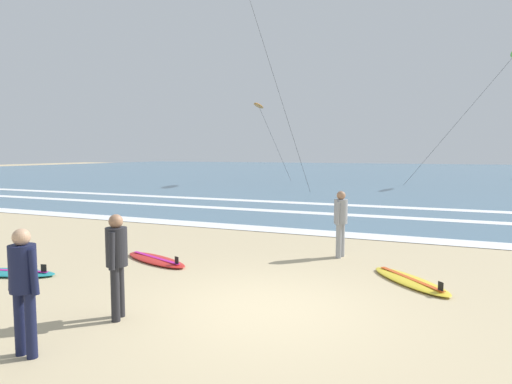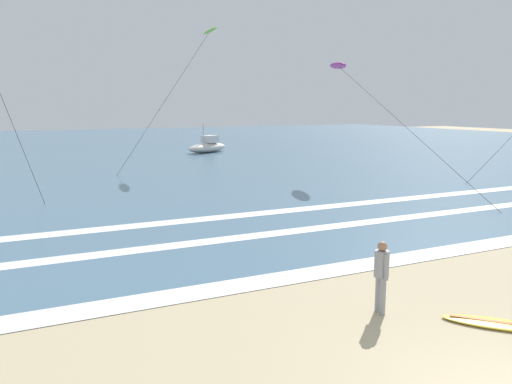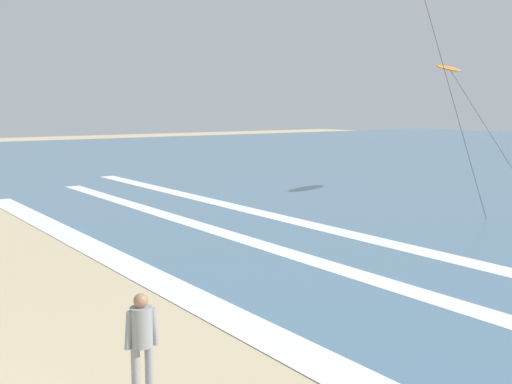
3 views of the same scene
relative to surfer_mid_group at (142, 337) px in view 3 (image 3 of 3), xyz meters
name	(u,v)px [view 3 (image 3 of 3)]	position (x,y,z in m)	size (l,w,h in m)	color
wave_foam_shoreline	(316,361)	(0.47, 2.90, -0.94)	(43.77, 0.99, 0.01)	white
wave_foam_mid_break	(434,298)	(-0.51, 7.25, -0.94)	(47.12, 0.77, 0.01)	white
surfer_mid_group	(142,337)	(0.00, 0.00, 0.00)	(0.32, 0.52, 1.60)	gray
kite_orange_high_right	(449,69)	(-11.01, 21.52, 5.09)	(1.77, 7.60, 6.30)	orange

